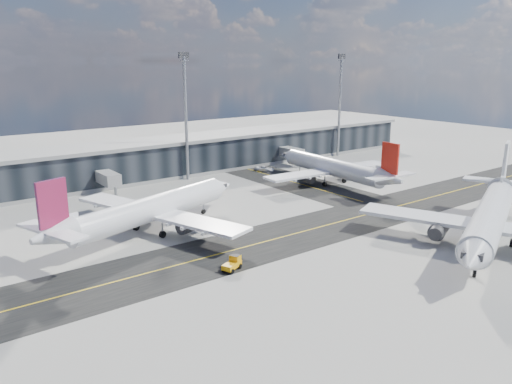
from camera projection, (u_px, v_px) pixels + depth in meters
ground at (335, 234)px, 80.22m from camera, size 300.00×300.00×0.00m
taxiway_lanes at (308, 214)px, 90.79m from camera, size 180.00×63.00×0.03m
terminal_concourse at (174, 158)px, 121.69m from camera, size 152.00×19.80×8.80m
floodlight_masts at (186, 112)px, 113.37m from camera, size 102.50×0.70×28.90m
airliner_af at (150, 210)px, 79.53m from camera, size 40.04×34.53×12.12m
airliner_redtail at (334, 168)px, 111.50m from camera, size 33.35×39.12×11.59m
airliner_near at (490, 217)px, 74.80m from camera, size 42.65×36.87×13.18m
baggage_tug at (233, 263)px, 66.32m from camera, size 3.30×2.51×1.87m
service_van at (264, 169)px, 125.51m from camera, size 4.34×5.32×1.35m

